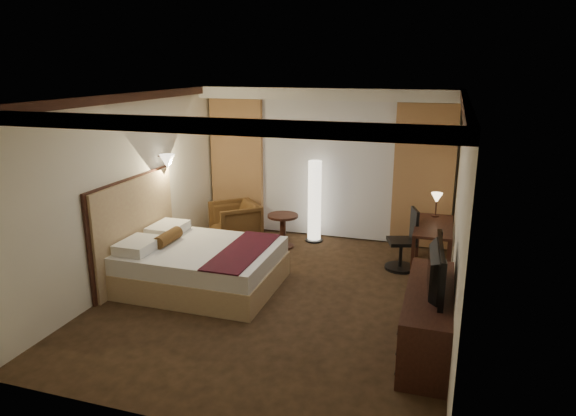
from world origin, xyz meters
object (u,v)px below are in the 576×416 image
(bed, at_px, (202,266))
(armchair, at_px, (235,221))
(desk, at_px, (432,248))
(side_table, at_px, (283,231))
(dresser, at_px, (428,319))
(floor_lamp, at_px, (315,201))
(television, at_px, (429,262))
(office_chair, at_px, (402,239))

(bed, relative_size, armchair, 2.64)
(bed, relative_size, desk, 1.69)
(side_table, xyz_separation_m, dresser, (2.56, -2.67, 0.06))
(floor_lamp, bearing_deg, dresser, -55.84)
(side_table, bearing_deg, television, -46.47)
(side_table, xyz_separation_m, television, (2.53, -2.67, 0.74))
(desk, bearing_deg, floor_lamp, 158.42)
(side_table, height_order, floor_lamp, floor_lamp)
(desk, bearing_deg, dresser, -88.76)
(bed, distance_m, dresser, 3.23)
(dresser, bearing_deg, armchair, 142.40)
(bed, xyz_separation_m, dresser, (3.14, -0.75, 0.05))
(bed, xyz_separation_m, armchair, (-0.32, 1.92, 0.09))
(bed, xyz_separation_m, office_chair, (2.63, 1.52, 0.18))
(floor_lamp, xyz_separation_m, desk, (2.08, -0.82, -0.37))
(office_chair, bearing_deg, dresser, -95.33)
(bed, bearing_deg, television, -13.49)
(bed, relative_size, office_chair, 2.15)
(armchair, xyz_separation_m, dresser, (3.46, -2.66, -0.04))
(armchair, bearing_deg, floor_lamp, 67.89)
(side_table, distance_m, television, 3.75)
(side_table, bearing_deg, bed, -106.75)
(bed, bearing_deg, desk, 26.85)
(side_table, relative_size, desk, 0.47)
(armchair, distance_m, floor_lamp, 1.45)
(desk, distance_m, television, 2.40)
(bed, distance_m, armchair, 1.94)
(floor_lamp, xyz_separation_m, dresser, (2.13, -3.13, -0.38))
(bed, bearing_deg, office_chair, 29.95)
(dresser, bearing_deg, desk, 91.24)
(armchair, xyz_separation_m, side_table, (0.89, 0.01, -0.11))
(office_chair, bearing_deg, side_table, 150.75)
(armchair, height_order, dresser, armchair)
(bed, height_order, floor_lamp, floor_lamp)
(television, bearing_deg, floor_lamp, 30.02)
(floor_lamp, height_order, dresser, floor_lamp)
(floor_lamp, xyz_separation_m, television, (2.10, -3.13, 0.29))
(office_chair, distance_m, dresser, 2.32)
(armchair, relative_size, dresser, 0.43)
(dresser, bearing_deg, office_chair, 102.74)
(floor_lamp, xyz_separation_m, office_chair, (1.61, -0.87, -0.25))
(bed, relative_size, television, 1.89)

